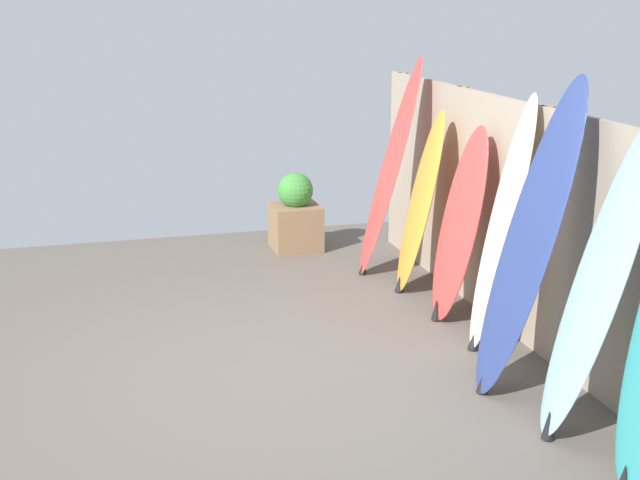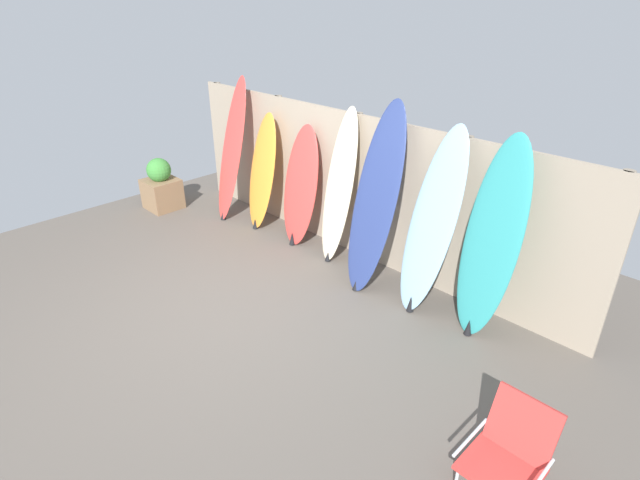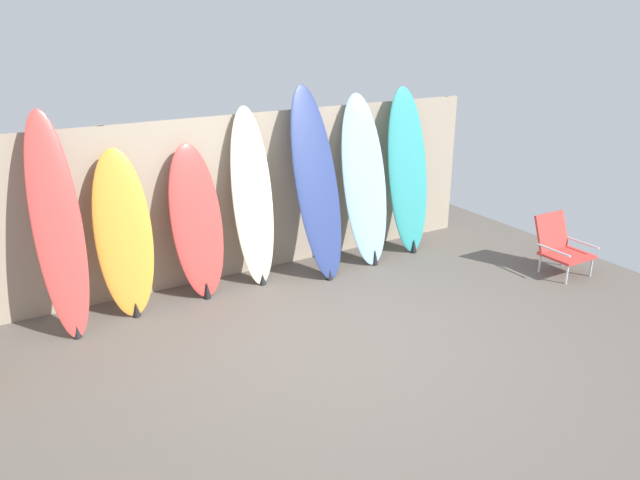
{
  "view_description": "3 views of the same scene",
  "coord_description": "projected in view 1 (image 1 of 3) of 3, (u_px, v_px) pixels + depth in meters",
  "views": [
    {
      "loc": [
        5.62,
        -1.2,
        2.56
      ],
      "look_at": [
        -0.31,
        0.45,
        0.85
      ],
      "focal_mm": 50.0,
      "sensor_mm": 36.0,
      "label": 1
    },
    {
      "loc": [
        3.82,
        -2.41,
        3.12
      ],
      "look_at": [
        0.49,
        0.91,
        0.72
      ],
      "focal_mm": 28.0,
      "sensor_mm": 36.0,
      "label": 2
    },
    {
      "loc": [
        -2.68,
        -4.14,
        2.81
      ],
      "look_at": [
        0.21,
        0.71,
        0.74
      ],
      "focal_mm": 35.0,
      "sensor_mm": 36.0,
      "label": 3
    }
  ],
  "objects": [
    {
      "name": "surfboard_cream_3",
      "position": [
        502.0,
        226.0,
        6.43
      ],
      "size": [
        0.48,
        0.48,
        1.9
      ],
      "color": "beige",
      "rests_on": "ground"
    },
    {
      "name": "ground",
      "position": [
        269.0,
        374.0,
        6.21
      ],
      "size": [
        7.68,
        7.68,
        0.0
      ],
      "primitive_type": "plane",
      "color": "#5B544C"
    },
    {
      "name": "surfboard_skyblue_5",
      "position": [
        599.0,
        282.0,
        5.1
      ],
      "size": [
        0.62,
        0.67,
        1.95
      ],
      "color": "#8CB7D6",
      "rests_on": "ground"
    },
    {
      "name": "fence_back",
      "position": [
        536.0,
        230.0,
        6.49
      ],
      "size": [
        6.08,
        0.11,
        1.8
      ],
      "color": "gray",
      "rests_on": "ground"
    },
    {
      "name": "surfboard_navy_4",
      "position": [
        529.0,
        240.0,
        5.71
      ],
      "size": [
        0.56,
        0.69,
        2.09
      ],
      "color": "navy",
      "rests_on": "ground"
    },
    {
      "name": "planter_box",
      "position": [
        295.0,
        216.0,
        9.18
      ],
      "size": [
        0.5,
        0.48,
        0.8
      ],
      "color": "#846647",
      "rests_on": "ground"
    },
    {
      "name": "surfboard_red_0",
      "position": [
        390.0,
        169.0,
        8.21
      ],
      "size": [
        0.43,
        0.6,
        2.03
      ],
      "color": "#D13D38",
      "rests_on": "ground"
    },
    {
      "name": "surfboard_red_2",
      "position": [
        459.0,
        226.0,
        7.06
      ],
      "size": [
        0.57,
        0.44,
        1.59
      ],
      "color": "#D13D38",
      "rests_on": "ground"
    },
    {
      "name": "surfboard_orange_1",
      "position": [
        420.0,
        203.0,
        7.74
      ],
      "size": [
        0.58,
        0.47,
        1.62
      ],
      "color": "orange",
      "rests_on": "ground"
    }
  ]
}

